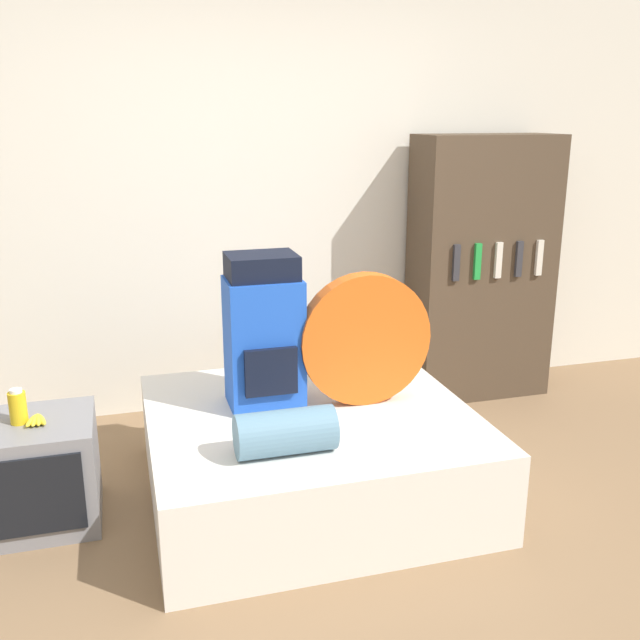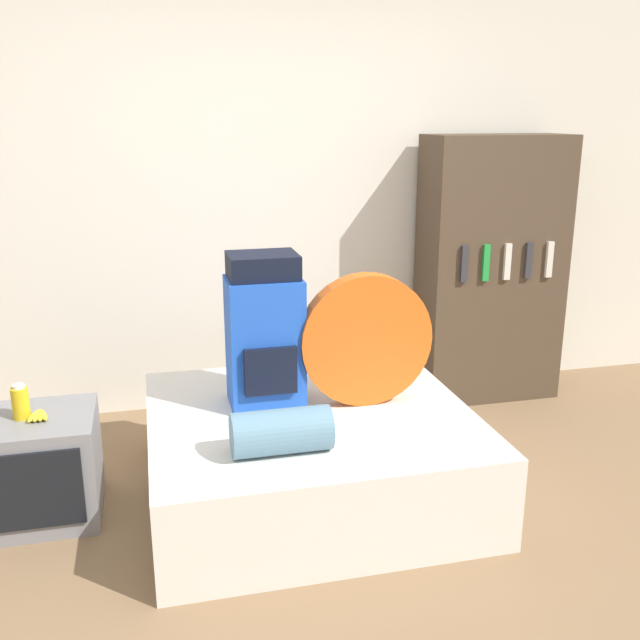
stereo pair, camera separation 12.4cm
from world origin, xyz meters
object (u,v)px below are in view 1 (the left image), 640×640
Objects in this scene: backpack at (264,333)px; bookshelf at (481,268)px; television at (40,472)px; sleeping_roll at (285,432)px; tent_bag at (365,339)px; canister at (18,407)px.

backpack is 0.44× the size of bookshelf.
bookshelf reaches higher than television.
backpack is at bearing 87.17° from sleeping_roll.
backpack is at bearing 2.94° from television.
bookshelf is at bearing 18.79° from television.
television is 2.87m from bookshelf.
tent_bag is (0.47, -0.11, -0.04)m from backpack.
backpack is 1.15× the size of tent_bag.
bookshelf is at bearing 40.51° from sleeping_roll.
bookshelf is (1.13, 0.96, 0.08)m from tent_bag.
television is (-1.03, 0.49, -0.28)m from sleeping_roll.
canister reaches higher than television.
bookshelf reaches higher than backpack.
tent_bag is 0.70m from sleeping_roll.
television is 3.15× the size of canister.
tent_bag is at bearing -139.70° from bookshelf.
tent_bag is 1.61m from television.
television is 0.33m from canister.
bookshelf is at bearing 27.92° from backpack.
television is (-1.52, 0.06, -0.51)m from tent_bag.
backpack is 1.78× the size of sleeping_roll.
canister is (-1.09, 0.50, 0.04)m from sleeping_roll.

